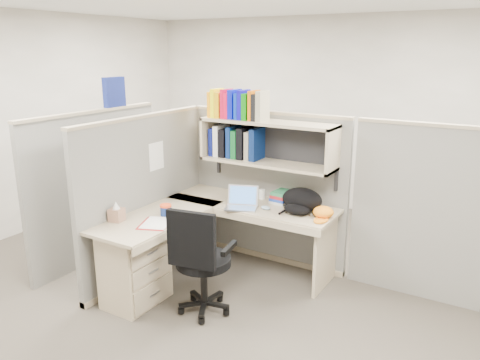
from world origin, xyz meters
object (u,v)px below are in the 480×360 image
Objects in this scene: desk at (167,251)px; backpack at (300,201)px; laptop at (241,198)px; snack_canister at (166,210)px; task_chair at (202,277)px.

backpack is at bearing 41.72° from desk.
laptop is 2.79× the size of snack_canister.
snack_canister reaches higher than desk.
task_chair is (-0.47, -0.97, -0.49)m from backpack.
desk is 0.38m from snack_canister.
backpack reaches higher than desk.
laptop is at bearing 95.29° from task_chair.
backpack is 1.18m from task_chair.
backpack is 0.39× the size of task_chair.
laptop is 0.92m from task_chair.
backpack is at bearing 64.23° from task_chair.
snack_canister is 0.11× the size of task_chair.
snack_canister is (-0.10, 0.12, 0.35)m from desk.
laptop is at bearing 58.31° from desk.
desk is at bearing 165.08° from task_chair.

